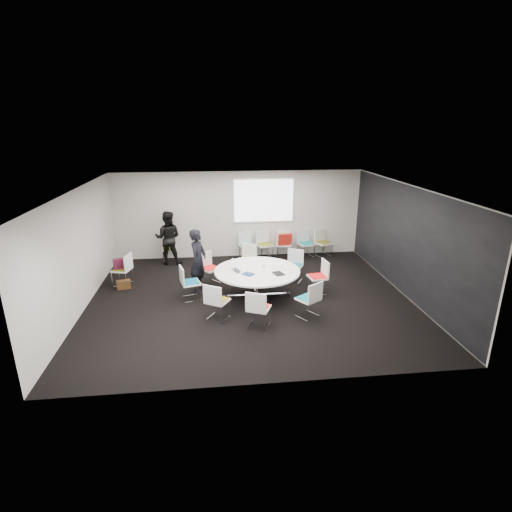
{
  "coord_description": "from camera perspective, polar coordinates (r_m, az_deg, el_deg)",
  "views": [
    {
      "loc": [
        -0.9,
        -9.23,
        4.23
      ],
      "look_at": [
        0.2,
        0.4,
        1.0
      ],
      "focal_mm": 28.0,
      "sensor_mm": 36.0,
      "label": 1
    }
  ],
  "objects": [
    {
      "name": "brown_bag",
      "position": [
        11.3,
        -18.38,
        -3.89
      ],
      "size": [
        0.39,
        0.25,
        0.24
      ],
      "primitive_type": "cube",
      "rotation": [
        0.0,
        0.0,
        0.26
      ],
      "color": "#422A15",
      "rests_on": "ground"
    },
    {
      "name": "room_shell",
      "position": [
        9.7,
        -0.35,
        1.48
      ],
      "size": [
        8.08,
        7.08,
        2.88
      ],
      "color": "black",
      "rests_on": "ground"
    },
    {
      "name": "chair_ring_f",
      "position": [
        9.11,
        -5.54,
        -7.38
      ],
      "size": [
        0.63,
        0.62,
        0.88
      ],
      "rotation": [
        0.0,
        0.0,
        5.73
      ],
      "color": "silver",
      "rests_on": "ground"
    },
    {
      "name": "chair_person_back",
      "position": [
        13.04,
        -12.23,
        0.35
      ],
      "size": [
        0.5,
        0.49,
        0.88
      ],
      "rotation": [
        0.0,
        0.0,
        3.25
      ],
      "color": "silver",
      "rests_on": "ground"
    },
    {
      "name": "papers_front",
      "position": [
        10.1,
        4.6,
        -1.89
      ],
      "size": [
        0.36,
        0.33,
        0.0
      ],
      "primitive_type": "cube",
      "rotation": [
        0.0,
        0.0,
        -0.49
      ],
      "color": "silver",
      "rests_on": "conference_table"
    },
    {
      "name": "chair_back_a",
      "position": [
        13.02,
        -1.23,
        0.76
      ],
      "size": [
        0.58,
        0.57,
        0.88
      ],
      "rotation": [
        0.0,
        0.0,
        3.46
      ],
      "color": "silver",
      "rests_on": "ground"
    },
    {
      "name": "chair_back_b",
      "position": [
        13.12,
        1.25,
        0.89
      ],
      "size": [
        0.56,
        0.56,
        0.88
      ],
      "rotation": [
        0.0,
        0.0,
        3.41
      ],
      "color": "silver",
      "rests_on": "ground"
    },
    {
      "name": "chair_ring_b",
      "position": [
        11.24,
        5.35,
        -2.24
      ],
      "size": [
        0.62,
        0.61,
        0.88
      ],
      "rotation": [
        0.0,
        0.0,
        2.64
      ],
      "color": "silver",
      "rests_on": "ground"
    },
    {
      "name": "chair_ring_e",
      "position": [
        10.19,
        -9.35,
        -4.66
      ],
      "size": [
        0.55,
        0.56,
        0.88
      ],
      "rotation": [
        0.0,
        0.0,
        4.98
      ],
      "color": "silver",
      "rests_on": "ground"
    },
    {
      "name": "conference_table",
      "position": [
        10.08,
        0.16,
        -3.08
      ],
      "size": [
        2.15,
        2.15,
        0.73
      ],
      "color": "silver",
      "rests_on": "ground"
    },
    {
      "name": "red_jacket",
      "position": [
        12.87,
        4.16,
        2.47
      ],
      "size": [
        0.45,
        0.2,
        0.36
      ],
      "primitive_type": "cube",
      "rotation": [
        0.17,
        0.0,
        0.1
      ],
      "color": "#AD1F15",
      "rests_on": "chair_back_c"
    },
    {
      "name": "chair_ring_g",
      "position": [
        8.74,
        0.35,
        -8.48
      ],
      "size": [
        0.6,
        0.6,
        0.88
      ],
      "rotation": [
        0.0,
        0.0,
        5.87
      ],
      "color": "silver",
      "rests_on": "ground"
    },
    {
      "name": "person_back",
      "position": [
        12.72,
        -12.46,
        2.55
      ],
      "size": [
        0.88,
        0.72,
        1.69
      ],
      "primitive_type": "imported",
      "rotation": [
        0.0,
        0.0,
        3.04
      ],
      "color": "black",
      "rests_on": "ground"
    },
    {
      "name": "laptop_lid",
      "position": [
        10.05,
        -3.33,
        -1.19
      ],
      "size": [
        0.02,
        0.3,
        0.22
      ],
      "primitive_type": "cube",
      "rotation": [
        0.0,
        0.0,
        1.57
      ],
      "color": "silver",
      "rests_on": "conference_table"
    },
    {
      "name": "chair_back_c",
      "position": [
        13.2,
        3.95,
        0.97
      ],
      "size": [
        0.54,
        0.53,
        0.88
      ],
      "rotation": [
        0.0,
        0.0,
        2.95
      ],
      "color": "silver",
      "rests_on": "ground"
    },
    {
      "name": "chair_ring_h",
      "position": [
        9.25,
        7.47,
        -7.05
      ],
      "size": [
        0.63,
        0.63,
        0.88
      ],
      "rotation": [
        0.0,
        0.0,
        6.88
      ],
      "color": "silver",
      "rests_on": "ground"
    },
    {
      "name": "notebook_black",
      "position": [
        9.78,
        3.22,
        -2.51
      ],
      "size": [
        0.3,
        0.35,
        0.02
      ],
      "primitive_type": "cube",
      "rotation": [
        0.0,
        0.0,
        0.3
      ],
      "color": "black",
      "rests_on": "conference_table"
    },
    {
      "name": "cup",
      "position": [
        10.17,
        1.06,
        -1.43
      ],
      "size": [
        0.08,
        0.08,
        0.09
      ],
      "primitive_type": "cylinder",
      "color": "white",
      "rests_on": "conference_table"
    },
    {
      "name": "phone",
      "position": [
        9.75,
        3.39,
        -2.62
      ],
      "size": [
        0.15,
        0.09,
        0.01
      ],
      "primitive_type": "cube",
      "rotation": [
        0.0,
        0.0,
        0.18
      ],
      "color": "black",
      "rests_on": "conference_table"
    },
    {
      "name": "person_main",
      "position": [
        10.5,
        -8.26,
        -0.63
      ],
      "size": [
        0.59,
        0.71,
        1.67
      ],
      "primitive_type": "imported",
      "rotation": [
        0.0,
        0.0,
        1.2
      ],
      "color": "black",
      "rests_on": "ground"
    },
    {
      "name": "laptop",
      "position": [
        9.99,
        -2.59,
        -2.01
      ],
      "size": [
        0.33,
        0.4,
        0.03
      ],
      "primitive_type": "imported",
      "rotation": [
        0.0,
        0.0,
        1.95
      ],
      "color": "#333338",
      "rests_on": "conference_table"
    },
    {
      "name": "chair_back_e",
      "position": [
        13.51,
        9.56,
        1.16
      ],
      "size": [
        0.6,
        0.6,
        0.88
      ],
      "rotation": [
        0.0,
        0.0,
        3.56
      ],
      "color": "silver",
      "rests_on": "ground"
    },
    {
      "name": "chair_back_d",
      "position": [
        13.33,
        7.13,
        1.04
      ],
      "size": [
        0.58,
        0.57,
        0.88
      ],
      "rotation": [
        0.0,
        0.0,
        3.46
      ],
      "color": "silver",
      "rests_on": "ground"
    },
    {
      "name": "papers_right",
      "position": [
        10.24,
        2.78,
        -1.56
      ],
      "size": [
        0.33,
        0.26,
        0.0
      ],
      "primitive_type": "cube",
      "rotation": [
        0.0,
        0.0,
        0.18
      ],
      "color": "silver",
      "rests_on": "conference_table"
    },
    {
      "name": "chair_ring_c",
      "position": [
        11.7,
        -1.18,
        -1.32
      ],
      "size": [
        0.59,
        0.58,
        0.88
      ],
      "rotation": [
        0.0,
        0.0,
        2.78
      ],
      "color": "silver",
      "rests_on": "ground"
    },
    {
      "name": "chair_ring_d",
      "position": [
        11.07,
        -6.56,
        -2.63
      ],
      "size": [
        0.64,
        0.64,
        0.88
      ],
      "rotation": [
        0.0,
        0.0,
        3.84
      ],
      "color": "silver",
      "rests_on": "ground"
    },
    {
      "name": "tablet_folio",
      "position": [
        9.72,
        -1.12,
        -2.59
      ],
      "size": [
        0.33,
        0.32,
        0.03
      ],
      "primitive_type": "cube",
      "rotation": [
        0.0,
        0.0,
        -0.73
      ],
      "color": "navy",
      "rests_on": "conference_table"
    },
    {
      "name": "chair_ring_a",
      "position": [
        10.54,
        8.78,
        -3.84
      ],
      "size": [
        0.5,
        0.51,
        0.88
      ],
      "rotation": [
        0.0,
        0.0,
        1.7
      ],
      "color": "silver",
      "rests_on": "ground"
    },
    {
      "name": "chair_spare_left",
      "position": [
        11.52,
        -18.46,
        -2.63
      ],
      "size": [
        0.55,
        0.56,
        0.88
      ],
      "rotation": [
        0.0,
        0.0,
        1.31
      ],
      "color": "silver",
      "rests_on": "ground"
    },
    {
      "name": "maroon_bag",
      "position": [
        11.42,
        -18.71,
        -1.01
      ],
      "size": [
        0.42,
        0.29,
        0.28
      ],
      "primitive_type": "cube",
      "rotation": [
        0.0,
        0.0,
        0.43
      ],
      "color": "#4A1328",
      "rests_on": "chair_spare_left"
    },
    {
      "name": "projection_screen",
      "position": [
        13.02,
        1.11,
        7.9
      ],
      "size": [
        1.9,
        0.03,
        1.35
      ],
      "primitive_type": "cube",
      "color": "white",
      "rests_on": "room_shell"
    }
  ]
}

